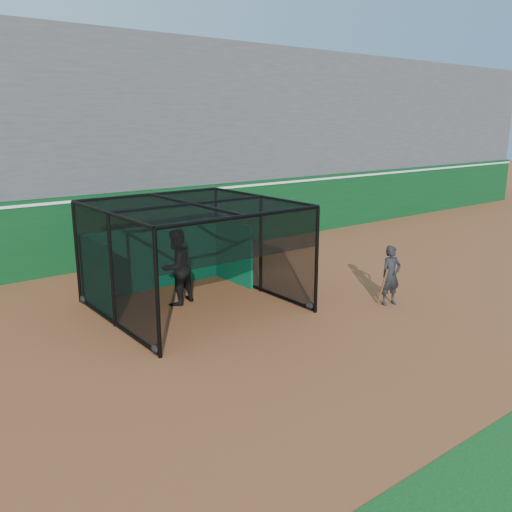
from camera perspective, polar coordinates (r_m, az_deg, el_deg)
ground at (r=13.08m, az=4.69°, el=-7.80°), size 120.00×120.00×0.00m
outfield_wall at (r=19.59m, az=-12.28°, el=3.24°), size 50.00×0.50×2.50m
grandstand at (r=22.73m, az=-16.96°, el=12.52°), size 50.00×7.85×8.95m
batting_cage at (r=14.30m, az=-6.65°, el=-0.07°), size 4.62×4.68×2.78m
batter at (r=14.71m, az=-8.39°, el=-1.17°), size 1.20×1.06×2.06m
on_deck_player at (r=15.01m, az=14.00°, el=-2.01°), size 0.67×0.52×1.63m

